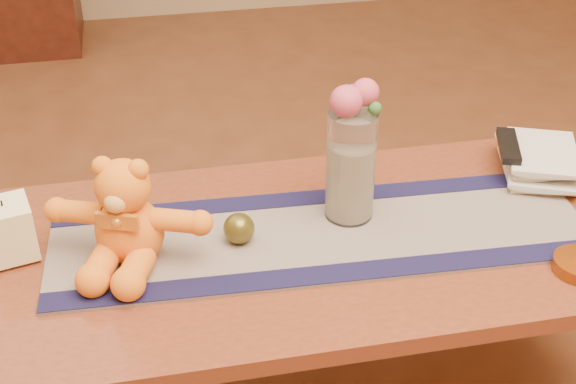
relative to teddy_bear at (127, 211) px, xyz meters
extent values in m
plane|color=#592E19|center=(0.39, -0.01, -0.57)|extent=(5.50, 5.50, 0.00)
cube|color=#5E2716|center=(0.39, -0.01, -0.14)|extent=(1.40, 0.70, 0.04)
cylinder|color=#5E2716|center=(-0.25, 0.28, -0.37)|extent=(0.07, 0.07, 0.41)
cylinder|color=#5E2716|center=(1.03, 0.28, -0.37)|extent=(0.07, 0.07, 0.41)
cube|color=#1E1A49|center=(0.42, 0.00, -0.12)|extent=(1.21, 0.40, 0.01)
cube|color=#141236|center=(0.41, -0.15, -0.11)|extent=(1.20, 0.11, 0.00)
cube|color=#141236|center=(0.42, 0.14, -0.11)|extent=(1.20, 0.11, 0.00)
cube|color=#FFF5BB|center=(-0.25, 0.06, -0.05)|extent=(0.12, 0.12, 0.12)
cylinder|color=black|center=(-0.25, 0.06, 0.02)|extent=(0.00, 0.00, 0.01)
cylinder|color=silver|center=(0.49, 0.06, 0.02)|extent=(0.11, 0.11, 0.26)
cylinder|color=beige|center=(0.49, 0.06, -0.02)|extent=(0.09, 0.09, 0.18)
sphere|color=#C5455F|center=(0.47, 0.05, 0.18)|extent=(0.07, 0.07, 0.07)
sphere|color=#C5455F|center=(0.52, 0.06, 0.19)|extent=(0.06, 0.06, 0.06)
sphere|color=#4A5DA0|center=(0.50, 0.09, 0.18)|extent=(0.04, 0.04, 0.04)
sphere|color=#4A5DA0|center=(0.46, 0.08, 0.17)|extent=(0.04, 0.04, 0.04)
sphere|color=#33662D|center=(0.53, 0.04, 0.17)|extent=(0.03, 0.03, 0.03)
sphere|color=#534D1B|center=(0.23, 0.00, -0.08)|extent=(0.09, 0.09, 0.07)
imported|color=beige|center=(0.93, 0.17, -0.11)|extent=(0.22, 0.26, 0.02)
imported|color=beige|center=(0.93, 0.16, -0.09)|extent=(0.24, 0.27, 0.02)
imported|color=beige|center=(0.92, 0.17, -0.07)|extent=(0.21, 0.25, 0.02)
imported|color=beige|center=(0.93, 0.16, -0.05)|extent=(0.24, 0.27, 0.02)
cube|color=black|center=(0.92, 0.16, -0.04)|extent=(0.09, 0.17, 0.02)
camera|label=1|loc=(0.06, -1.37, 0.90)|focal=48.64mm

